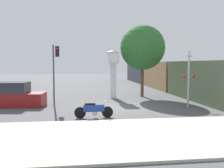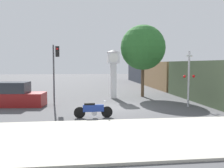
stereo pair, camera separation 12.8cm
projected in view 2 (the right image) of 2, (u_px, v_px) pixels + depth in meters
The scene contains 9 objects.
ground_plane at pixel (118, 108), 17.99m from camera, with size 120.00×120.00×0.00m, color #4C4C4F.
sidewalk_strip at pixel (141, 135), 10.84m from camera, with size 36.00×6.00×0.10m.
motorcycle at pixel (93, 110), 14.53m from camera, with size 2.26×0.49×1.00m.
clock_tower at pixel (113, 66), 22.81m from camera, with size 1.24×1.24×4.42m.
freight_train at pixel (163, 75), 32.70m from camera, with size 2.80×33.65×3.40m.
traffic_light at pixel (55, 64), 18.98m from camera, with size 0.50×0.35×4.59m.
railroad_crossing_signal at pixel (189, 77), 18.18m from camera, with size 0.90×0.82×4.08m.
street_tree at pixel (143, 48), 23.71m from camera, with size 4.27×4.27×6.84m.
parked_car at pixel (15, 96), 18.59m from camera, with size 4.37×2.26×1.80m.
Camera 2 is at (-2.58, -17.61, 3.15)m, focal length 40.00 mm.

